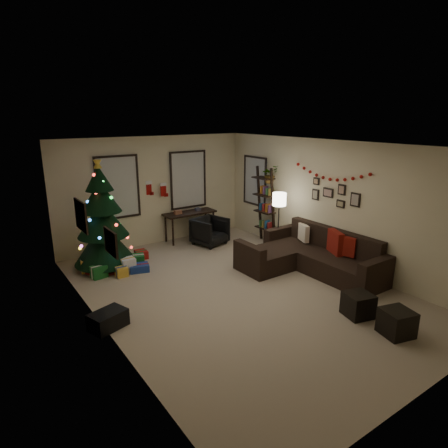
{
  "coord_description": "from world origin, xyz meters",
  "views": [
    {
      "loc": [
        -4.04,
        -5.35,
        3.21
      ],
      "look_at": [
        0.1,
        0.6,
        1.15
      ],
      "focal_mm": 31.14,
      "sensor_mm": 36.0,
      "label": 1
    }
  ],
  "objects_px": {
    "christmas_tree": "(103,223)",
    "desk_chair": "(210,231)",
    "sofa": "(309,258)",
    "bookshelf": "(265,207)",
    "desk": "(190,215)"
  },
  "relations": [
    {
      "from": "christmas_tree",
      "to": "desk_chair",
      "type": "height_order",
      "value": "christmas_tree"
    },
    {
      "from": "sofa",
      "to": "desk_chair",
      "type": "height_order",
      "value": "sofa"
    },
    {
      "from": "bookshelf",
      "to": "sofa",
      "type": "bearing_deg",
      "value": -103.09
    },
    {
      "from": "christmas_tree",
      "to": "desk",
      "type": "distance_m",
      "value": 2.58
    },
    {
      "from": "desk_chair",
      "to": "bookshelf",
      "type": "xyz_separation_m",
      "value": [
        1.26,
        -0.65,
        0.59
      ]
    },
    {
      "from": "christmas_tree",
      "to": "sofa",
      "type": "bearing_deg",
      "value": -37.22
    },
    {
      "from": "sofa",
      "to": "desk",
      "type": "bearing_deg",
      "value": 107.01
    },
    {
      "from": "christmas_tree",
      "to": "desk_chair",
      "type": "xyz_separation_m",
      "value": [
        2.68,
        -0.01,
        -0.64
      ]
    },
    {
      "from": "sofa",
      "to": "bookshelf",
      "type": "height_order",
      "value": "bookshelf"
    },
    {
      "from": "sofa",
      "to": "bookshelf",
      "type": "bearing_deg",
      "value": 76.91
    },
    {
      "from": "desk",
      "to": "desk_chair",
      "type": "xyz_separation_m",
      "value": [
        0.2,
        -0.65,
        -0.31
      ]
    },
    {
      "from": "christmas_tree",
      "to": "desk_chair",
      "type": "bearing_deg",
      "value": -0.22
    },
    {
      "from": "desk_chair",
      "to": "bookshelf",
      "type": "distance_m",
      "value": 1.54
    },
    {
      "from": "christmas_tree",
      "to": "sofa",
      "type": "xyz_separation_m",
      "value": [
        3.48,
        -2.64,
        -0.71
      ]
    },
    {
      "from": "christmas_tree",
      "to": "desk",
      "type": "bearing_deg",
      "value": 14.49
    }
  ]
}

